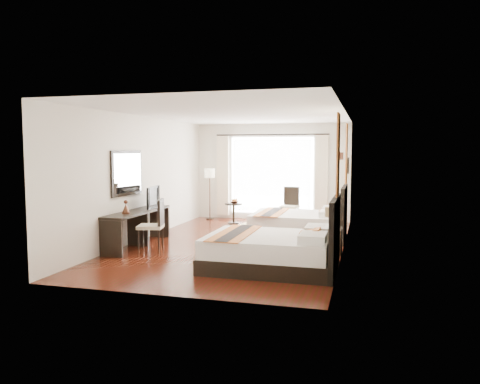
% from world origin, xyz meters
% --- Properties ---
extents(floor, '(4.50, 7.50, 0.01)m').
position_xyz_m(floor, '(0.00, 0.00, -0.01)').
color(floor, '#39190A').
rests_on(floor, ground).
extents(ceiling, '(4.50, 7.50, 0.02)m').
position_xyz_m(ceiling, '(0.00, 0.00, 2.79)').
color(ceiling, white).
rests_on(ceiling, wall_headboard).
extents(wall_headboard, '(0.01, 7.50, 2.80)m').
position_xyz_m(wall_headboard, '(2.25, 0.00, 1.40)').
color(wall_headboard, silver).
rests_on(wall_headboard, floor).
extents(wall_desk, '(0.01, 7.50, 2.80)m').
position_xyz_m(wall_desk, '(-2.25, 0.00, 1.40)').
color(wall_desk, silver).
rests_on(wall_desk, floor).
extents(wall_window, '(4.50, 0.01, 2.80)m').
position_xyz_m(wall_window, '(0.00, 3.75, 1.40)').
color(wall_window, silver).
rests_on(wall_window, floor).
extents(wall_entry, '(4.50, 0.01, 2.80)m').
position_xyz_m(wall_entry, '(0.00, -3.75, 1.40)').
color(wall_entry, silver).
rests_on(wall_entry, floor).
extents(window_glass, '(2.40, 0.02, 2.20)m').
position_xyz_m(window_glass, '(0.00, 3.73, 1.30)').
color(window_glass, white).
rests_on(window_glass, wall_window).
extents(sheer_curtain, '(2.30, 0.02, 2.10)m').
position_xyz_m(sheer_curtain, '(0.00, 3.67, 1.30)').
color(sheer_curtain, white).
rests_on(sheer_curtain, wall_window).
extents(drape_left, '(0.35, 0.14, 2.35)m').
position_xyz_m(drape_left, '(-1.45, 3.63, 1.28)').
color(drape_left, beige).
rests_on(drape_left, floor).
extents(drape_right, '(0.35, 0.14, 2.35)m').
position_xyz_m(drape_right, '(1.45, 3.63, 1.28)').
color(drape_right, beige).
rests_on(drape_right, floor).
extents(art_panel_near, '(0.03, 0.50, 1.35)m').
position_xyz_m(art_panel_near, '(2.23, -1.86, 1.95)').
color(art_panel_near, maroon).
rests_on(art_panel_near, wall_headboard).
extents(art_panel_far, '(0.03, 0.50, 1.35)m').
position_xyz_m(art_panel_far, '(2.23, 1.20, 1.95)').
color(art_panel_far, maroon).
rests_on(art_panel_far, wall_headboard).
extents(wall_sconce, '(0.10, 0.14, 0.14)m').
position_xyz_m(wall_sconce, '(2.19, -0.39, 1.92)').
color(wall_sconce, '#3F2216').
rests_on(wall_sconce, wall_headboard).
extents(mirror_frame, '(0.04, 1.25, 0.95)m').
position_xyz_m(mirror_frame, '(-2.22, -0.73, 1.55)').
color(mirror_frame, black).
rests_on(mirror_frame, wall_desk).
extents(mirror_glass, '(0.01, 1.12, 0.82)m').
position_xyz_m(mirror_glass, '(-2.19, -0.73, 1.55)').
color(mirror_glass, white).
rests_on(mirror_glass, mirror_frame).
extents(bed_near, '(2.22, 1.73, 1.25)m').
position_xyz_m(bed_near, '(1.20, -1.86, 0.32)').
color(bed_near, black).
rests_on(bed_near, floor).
extents(bed_far, '(2.16, 1.69, 1.22)m').
position_xyz_m(bed_far, '(1.23, 1.20, 0.32)').
color(bed_far, black).
rests_on(bed_far, floor).
extents(nightstand, '(0.42, 0.52, 0.50)m').
position_xyz_m(nightstand, '(2.03, -0.39, 0.25)').
color(nightstand, black).
rests_on(nightstand, floor).
extents(table_lamp, '(0.25, 0.25, 0.40)m').
position_xyz_m(table_lamp, '(2.02, -0.26, 0.77)').
color(table_lamp, black).
rests_on(table_lamp, nightstand).
extents(vase, '(0.15, 0.15, 0.14)m').
position_xyz_m(vase, '(2.05, -0.56, 0.57)').
color(vase, black).
rests_on(vase, nightstand).
extents(console_desk, '(0.50, 2.20, 0.76)m').
position_xyz_m(console_desk, '(-1.99, -0.73, 0.38)').
color(console_desk, black).
rests_on(console_desk, floor).
extents(television, '(0.23, 0.83, 0.48)m').
position_xyz_m(television, '(-1.97, -0.18, 0.99)').
color(television, black).
rests_on(television, console_desk).
extents(bronze_figurine, '(0.20, 0.20, 0.24)m').
position_xyz_m(bronze_figurine, '(-1.99, -1.22, 0.88)').
color(bronze_figurine, '#3F2216').
rests_on(bronze_figurine, console_desk).
extents(desk_chair, '(0.59, 0.59, 1.04)m').
position_xyz_m(desk_chair, '(-1.51, -1.05, 0.32)').
color(desk_chair, beige).
rests_on(desk_chair, floor).
extents(floor_lamp, '(0.30, 0.30, 1.50)m').
position_xyz_m(floor_lamp, '(-1.77, 3.33, 1.26)').
color(floor_lamp, black).
rests_on(floor_lamp, floor).
extents(side_table, '(0.49, 0.49, 0.56)m').
position_xyz_m(side_table, '(-0.88, 2.76, 0.28)').
color(side_table, black).
rests_on(side_table, floor).
extents(fruit_bowl, '(0.24, 0.24, 0.06)m').
position_xyz_m(fruit_bowl, '(-0.85, 2.75, 0.59)').
color(fruit_bowl, '#452718').
rests_on(fruit_bowl, side_table).
extents(window_chair, '(0.52, 0.52, 1.01)m').
position_xyz_m(window_chair, '(0.63, 3.17, 0.31)').
color(window_chair, beige).
rests_on(window_chair, floor).
extents(jute_rug, '(1.49, 1.11, 0.01)m').
position_xyz_m(jute_rug, '(0.04, 2.50, 0.01)').
color(jute_rug, tan).
rests_on(jute_rug, floor).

